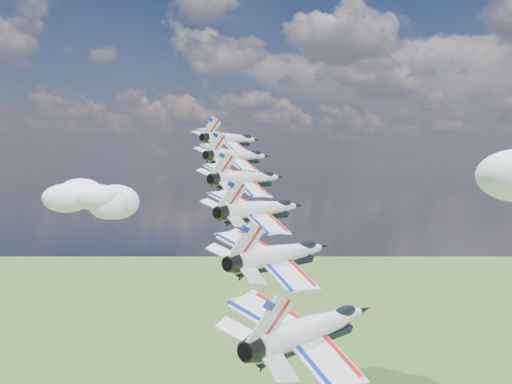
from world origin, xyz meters
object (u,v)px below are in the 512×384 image
Objects in this scene: jet_0 at (232,139)px; jet_5 at (316,327)px; jet_2 at (250,178)px; jet_4 at (284,254)px; jet_1 at (240,156)px; jet_3 at (263,209)px.

jet_0 is 1.00× the size of jet_5.
jet_2 reaches higher than jet_4.
jet_0 is 50.25m from jet_4.
jet_4 is (17.69, -16.72, -6.23)m from jet_2.
jet_5 is at bearing -40.20° from jet_1.
jet_4 is at bearing -40.20° from jet_2.
jet_1 is at bearing 139.80° from jet_5.
jet_3 is at bearing 139.80° from jet_4.
jet_0 is at bearing 139.80° from jet_3.
jet_1 is 12.56m from jet_2.
jet_4 is (8.84, -8.36, -3.11)m from jet_3.
jet_1 is at bearing 139.80° from jet_3.
jet_1 reaches higher than jet_3.
jet_1 is 1.00× the size of jet_3.
jet_4 is at bearing -40.20° from jet_3.
jet_2 is at bearing 139.80° from jet_4.
jet_4 is 1.00× the size of jet_5.
jet_1 is 1.00× the size of jet_5.
jet_1 is 25.13m from jet_3.
jet_4 is (26.53, -25.08, -9.34)m from jet_1.
jet_5 is (8.84, -8.36, -3.11)m from jet_4.
jet_4 is at bearing -40.20° from jet_1.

